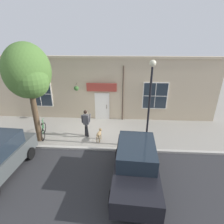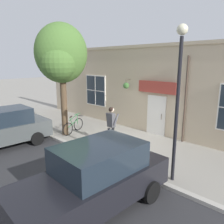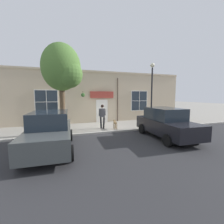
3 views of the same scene
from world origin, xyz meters
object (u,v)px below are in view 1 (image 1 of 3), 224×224
(pedestrian_walking, at_px, (86,121))
(street_lamp, at_px, (150,94))
(leaning_bicycle, at_px, (43,131))
(parked_car_mid_block, at_px, (136,164))
(street_tree_by_curb, at_px, (29,74))
(dog_on_leash, at_px, (99,134))

(pedestrian_walking, xyz_separation_m, street_lamp, (0.90, 3.65, 2.08))
(leaning_bicycle, relative_size, parked_car_mid_block, 0.38)
(street_tree_by_curb, distance_m, street_lamp, 6.45)
(dog_on_leash, distance_m, parked_car_mid_block, 3.78)
(street_lamp, bearing_deg, street_tree_by_curb, -91.55)
(dog_on_leash, relative_size, parked_car_mid_block, 0.25)
(leaning_bicycle, distance_m, street_lamp, 7.05)
(pedestrian_walking, distance_m, street_tree_by_curb, 4.12)
(parked_car_mid_block, bearing_deg, leaning_bicycle, -121.81)
(leaning_bicycle, bearing_deg, street_lamp, 83.13)
(dog_on_leash, bearing_deg, street_lamp, 80.56)
(leaning_bicycle, bearing_deg, pedestrian_walking, 92.66)
(leaning_bicycle, relative_size, street_lamp, 0.34)
(parked_car_mid_block, relative_size, street_lamp, 0.90)
(street_lamp, bearing_deg, dog_on_leash, -99.44)
(leaning_bicycle, height_order, street_lamp, street_lamp)
(pedestrian_walking, relative_size, street_lamp, 0.37)
(street_tree_by_curb, height_order, parked_car_mid_block, street_tree_by_curb)
(parked_car_mid_block, height_order, street_lamp, street_lamp)
(parked_car_mid_block, bearing_deg, dog_on_leash, -147.87)
(parked_car_mid_block, xyz_separation_m, street_lamp, (-2.72, 0.79, 2.30))
(dog_on_leash, height_order, leaning_bicycle, leaning_bicycle)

